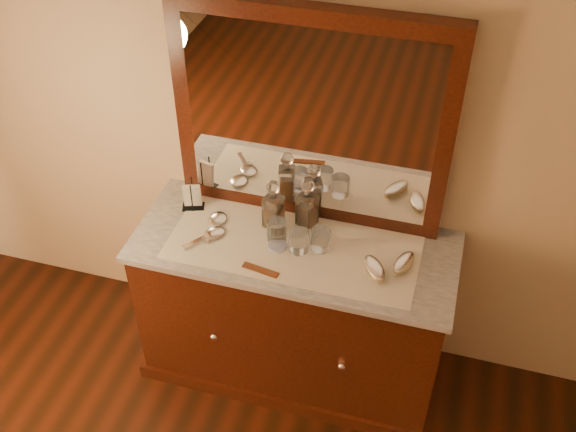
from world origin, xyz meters
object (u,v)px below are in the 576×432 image
at_px(dresser_cabinet, 294,311).
at_px(hand_mirror_outer, 216,221).
at_px(comb, 261,270).
at_px(decanter_right, 307,207).
at_px(pin_dish, 278,246).
at_px(napkin_rack, 192,197).
at_px(decanter_left, 273,209).
at_px(brush_near, 375,269).
at_px(mirror_frame, 311,120).
at_px(brush_far, 404,263).
at_px(hand_mirror_inner, 211,235).

height_order(dresser_cabinet, hand_mirror_outer, hand_mirror_outer).
height_order(comb, decanter_right, decanter_right).
xyz_separation_m(pin_dish, napkin_rack, (-0.46, 0.16, 0.05)).
bearing_deg(decanter_right, decanter_left, -159.69).
distance_m(dresser_cabinet, brush_near, 0.60).
distance_m(mirror_frame, decanter_left, 0.44).
distance_m(mirror_frame, pin_dish, 0.57).
distance_m(dresser_cabinet, brush_far, 0.67).
distance_m(decanter_left, brush_near, 0.53).
bearing_deg(pin_dish, hand_mirror_outer, 166.32).
height_order(decanter_right, hand_mirror_outer, decanter_right).
bearing_deg(hand_mirror_inner, decanter_left, 30.88).
height_order(decanter_left, hand_mirror_outer, decanter_left).
relative_size(dresser_cabinet, brush_near, 8.28).
xyz_separation_m(comb, hand_mirror_outer, (-0.29, 0.24, 0.00)).
distance_m(mirror_frame, hand_mirror_inner, 0.68).
bearing_deg(napkin_rack, dresser_cabinet, -12.62).
bearing_deg(hand_mirror_outer, decanter_left, 12.79).
height_order(napkin_rack, brush_far, napkin_rack).
distance_m(decanter_left, hand_mirror_inner, 0.30).
bearing_deg(napkin_rack, comb, -36.07).
bearing_deg(decanter_right, mirror_frame, 100.34).
bearing_deg(mirror_frame, brush_far, -27.65).
distance_m(comb, brush_far, 0.61).
relative_size(pin_dish, hand_mirror_inner, 0.41).
bearing_deg(dresser_cabinet, hand_mirror_inner, -172.02).
xyz_separation_m(dresser_cabinet, decanter_left, (-0.12, 0.10, 0.54)).
bearing_deg(brush_near, dresser_cabinet, 168.34).
bearing_deg(brush_near, decanter_right, 147.51).
distance_m(napkin_rack, brush_far, 1.02).
height_order(comb, hand_mirror_outer, hand_mirror_outer).
bearing_deg(pin_dish, hand_mirror_inner, -177.44).
distance_m(comb, brush_near, 0.48).
relative_size(napkin_rack, hand_mirror_outer, 0.70).
relative_size(decanter_left, brush_far, 1.55).
distance_m(napkin_rack, brush_near, 0.92).
xyz_separation_m(decanter_right, hand_mirror_outer, (-0.40, -0.11, -0.09)).
relative_size(brush_near, hand_mirror_outer, 0.77).
relative_size(comb, napkin_rack, 1.07).
height_order(comb, brush_far, brush_far).
relative_size(mirror_frame, comb, 7.33).
height_order(dresser_cabinet, pin_dish, pin_dish).
height_order(decanter_right, brush_far, decanter_right).
bearing_deg(hand_mirror_outer, dresser_cabinet, -5.72).
bearing_deg(pin_dish, napkin_rack, 161.24).
distance_m(dresser_cabinet, comb, 0.50).
bearing_deg(dresser_cabinet, mirror_frame, 90.00).
distance_m(pin_dish, hand_mirror_inner, 0.31).
bearing_deg(dresser_cabinet, decanter_left, 142.40).
distance_m(dresser_cabinet, decanter_right, 0.56).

